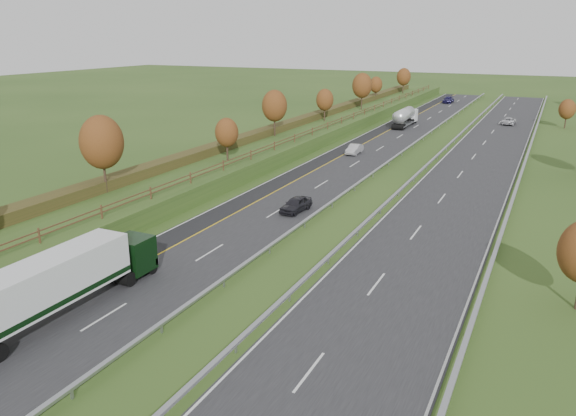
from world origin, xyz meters
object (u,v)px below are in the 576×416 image
(road_tanker, at_px, (405,117))
(car_small_far, at_px, (448,100))
(car_dark_near, at_px, (296,204))
(box_lorry, at_px, (54,285))
(car_silver_mid, at_px, (354,149))
(car_oncoming, at_px, (509,121))

(road_tanker, relative_size, car_small_far, 2.05)
(road_tanker, distance_m, car_dark_near, 58.65)
(box_lorry, bearing_deg, road_tanker, 89.76)
(box_lorry, relative_size, car_silver_mid, 3.79)
(box_lorry, bearing_deg, car_small_far, 89.58)
(road_tanker, relative_size, car_oncoming, 2.25)
(box_lorry, bearing_deg, car_oncoming, 79.17)
(road_tanker, relative_size, car_dark_near, 2.59)
(box_lorry, height_order, car_silver_mid, box_lorry)
(box_lorry, distance_m, car_oncoming, 97.39)
(box_lorry, height_order, car_small_far, box_lorry)
(car_dark_near, bearing_deg, box_lorry, -93.12)
(car_small_far, bearing_deg, car_oncoming, -60.62)
(car_small_far, bearing_deg, box_lorry, -89.74)
(car_dark_near, bearing_deg, road_tanker, 99.63)
(car_dark_near, relative_size, car_small_far, 0.79)
(car_small_far, height_order, car_oncoming, car_small_far)
(box_lorry, distance_m, car_small_far, 127.38)
(car_oncoming, bearing_deg, car_silver_mid, 67.72)
(car_silver_mid, xyz_separation_m, car_oncoming, (18.10, 39.86, -0.02))
(box_lorry, height_order, car_oncoming, box_lorry)
(car_oncoming, bearing_deg, box_lorry, 81.31)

